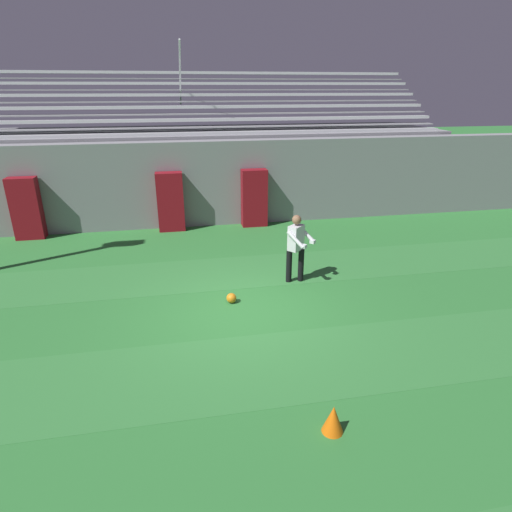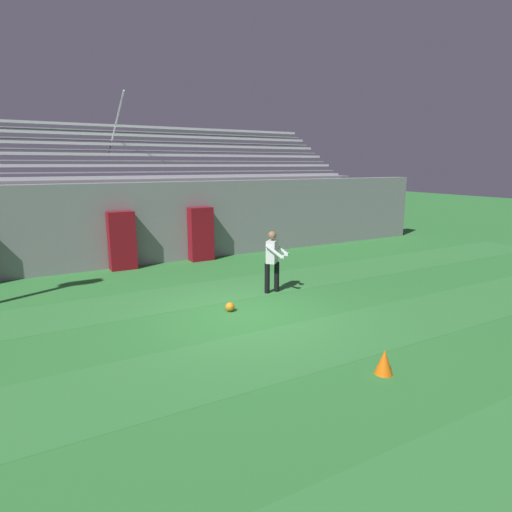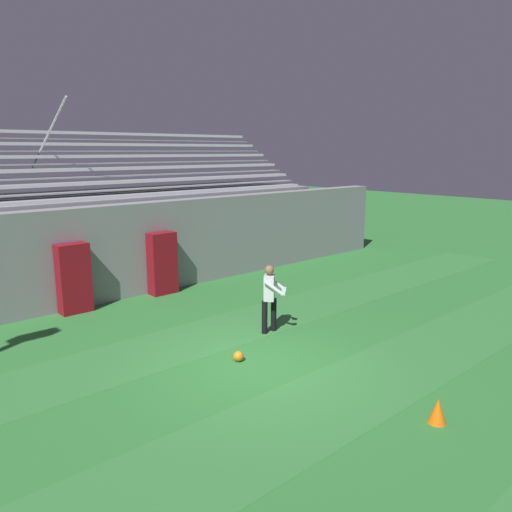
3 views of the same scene
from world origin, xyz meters
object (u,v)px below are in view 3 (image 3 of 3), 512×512
(padding_pillar_gate_left, at_px, (74,278))
(soccer_ball, at_px, (238,356))
(traffic_cone, at_px, (438,411))
(goalkeeper, at_px, (270,294))
(padding_pillar_gate_right, at_px, (162,263))

(padding_pillar_gate_left, relative_size, soccer_ball, 8.68)
(soccer_ball, xyz_separation_m, traffic_cone, (0.86, -4.01, 0.10))
(padding_pillar_gate_left, distance_m, traffic_cone, 9.74)
(traffic_cone, bearing_deg, padding_pillar_gate_left, 102.41)
(padding_pillar_gate_left, relative_size, goalkeeper, 1.14)
(padding_pillar_gate_left, xyz_separation_m, soccer_ball, (1.23, -5.47, -0.84))
(goalkeeper, distance_m, traffic_cone, 4.96)
(padding_pillar_gate_right, height_order, soccer_ball, padding_pillar_gate_right)
(padding_pillar_gate_right, xyz_separation_m, soccer_ball, (-1.53, -5.47, -0.84))
(soccer_ball, relative_size, traffic_cone, 0.52)
(goalkeeper, height_order, soccer_ball, goalkeeper)
(padding_pillar_gate_right, xyz_separation_m, traffic_cone, (-0.68, -9.48, -0.74))
(goalkeeper, xyz_separation_m, traffic_cone, (-0.82, -4.83, -0.74))
(padding_pillar_gate_right, bearing_deg, goalkeeper, -88.19)
(traffic_cone, bearing_deg, goalkeeper, 80.33)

